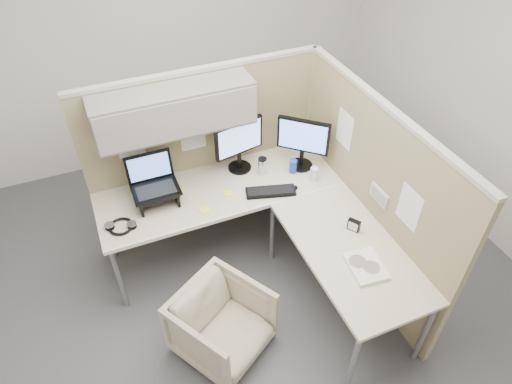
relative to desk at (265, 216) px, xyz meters
name	(u,v)px	position (x,y,z in m)	size (l,w,h in m)	color
ground	(257,287)	(-0.12, -0.13, -0.69)	(4.50, 4.50, 0.00)	#45454B
partition_back	(192,135)	(-0.34, 0.70, 0.41)	(2.00, 0.36, 1.63)	#978A63
partition_right	(366,194)	(0.78, -0.19, 0.13)	(0.07, 2.03, 1.63)	#978A63
desk	(265,216)	(0.00, 0.00, 0.00)	(2.00, 1.98, 0.73)	beige
office_chair	(222,322)	(-0.56, -0.52, -0.38)	(0.60, 0.56, 0.62)	beige
monitor_left	(239,142)	(0.02, 0.59, 0.32)	(0.44, 0.20, 0.47)	black
monitor_right	(303,140)	(0.52, 0.42, 0.32)	(0.35, 0.32, 0.47)	black
laptop_station	(155,187)	(-0.74, 0.46, 0.19)	(0.36, 0.31, 0.38)	black
keyboard	(271,192)	(0.13, 0.20, 0.05)	(0.40, 0.13, 0.02)	black
mouse	(293,188)	(0.32, 0.16, 0.06)	(0.08, 0.05, 0.03)	black
travel_mug	(262,166)	(0.17, 0.45, 0.12)	(0.07, 0.07, 0.16)	silver
soda_can_green	(314,174)	(0.54, 0.21, 0.10)	(0.07, 0.07, 0.12)	silver
soda_can_silver	(293,166)	(0.42, 0.37, 0.10)	(0.07, 0.07, 0.12)	#1E3FA5
sticky_note_d	(229,193)	(-0.18, 0.32, 0.05)	(0.08, 0.08, 0.01)	#EDF03F
sticky_note_a	(205,210)	(-0.42, 0.20, 0.05)	(0.08, 0.08, 0.01)	#EDF03F
sticky_note_c	(179,191)	(-0.55, 0.50, 0.05)	(0.08, 0.08, 0.01)	#EDF03F
headphones	(121,226)	(-1.06, 0.27, 0.06)	(0.24, 0.24, 0.03)	black
paper_stack	(366,266)	(0.42, -0.77, 0.06)	(0.26, 0.31, 0.03)	white
desk_clock	(354,225)	(0.53, -0.42, 0.09)	(0.08, 0.10, 0.09)	black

